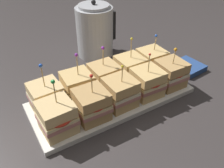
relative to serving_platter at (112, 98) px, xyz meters
The scene contains 14 objects.
ground_plane 0.01m from the serving_platter, ahead, with size 6.00×6.00×0.00m, color #383333.
serving_platter is the anchor object (origin of this frame).
sandwich_front_far_left 0.23m from the serving_platter, 165.67° to the right, with size 0.10×0.11×0.17m.
sandwich_front_left 0.14m from the serving_platter, 152.05° to the right, with size 0.10×0.10×0.16m.
sandwich_front_center 0.08m from the serving_platter, 88.79° to the right, with size 0.10×0.10×0.16m.
sandwich_front_right 0.14m from the serving_platter, 25.48° to the right, with size 0.10×0.10×0.17m.
sandwich_front_far_right 0.23m from the serving_platter, 13.53° to the right, with size 0.10×0.10×0.16m.
sandwich_back_far_left 0.23m from the serving_platter, 166.14° to the left, with size 0.10×0.10×0.17m.
sandwich_back_left 0.13m from the serving_platter, 154.05° to the left, with size 0.10×0.10×0.18m.
sandwich_back_center 0.08m from the serving_platter, 86.85° to the left, with size 0.10×0.10×0.17m.
sandwich_back_right 0.13m from the serving_platter, 24.77° to the left, with size 0.10×0.10×0.18m.
sandwich_back_far_right 0.23m from the serving_platter, 13.75° to the left, with size 0.10×0.10×0.16m.
kettle_steel 0.37m from the serving_platter, 71.30° to the left, with size 0.19×0.17×0.25m.
napkin_stack 0.38m from the serving_platter, ahead, with size 0.13×0.13×0.02m.
Camera 1 is at (-0.34, -0.57, 0.54)m, focal length 38.00 mm.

